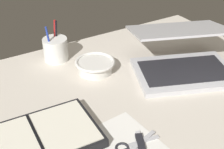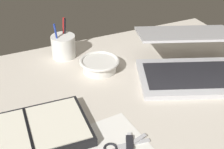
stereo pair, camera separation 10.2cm
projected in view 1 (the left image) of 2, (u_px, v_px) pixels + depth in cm
name	position (u px, v px, depth cm)	size (l,w,h in cm)	color
desk_top	(116.00, 110.00, 99.47)	(140.00, 100.00, 2.00)	beige
laptop	(182.00, 57.00, 115.48)	(45.80, 44.77, 16.82)	silver
bowl	(95.00, 65.00, 116.05)	(15.00, 15.00, 4.66)	silver
pen_cup	(56.00, 49.00, 122.75)	(9.63, 9.63, 15.75)	white
planner	(37.00, 139.00, 84.76)	(34.12, 22.69, 3.20)	black
scissors	(130.00, 148.00, 83.63)	(13.21, 6.51, 0.80)	#B7B7BC
usb_drive	(140.00, 141.00, 85.55)	(4.50, 7.20, 1.00)	black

